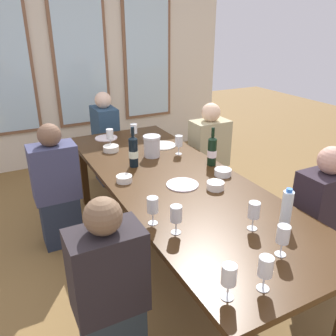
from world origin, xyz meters
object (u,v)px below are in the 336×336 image
at_px(wine_glass_6, 254,211).
at_px(white_plate_1, 183,184).
at_px(tasting_bowl_0, 124,179).
at_px(tasting_bowl_1, 111,148).
at_px(white_plate_0, 163,145).
at_px(metal_pitcher, 152,146).
at_px(wine_glass_1, 229,275).
at_px(wine_glass_5, 283,236).
at_px(wine_bottle_0, 133,151).
at_px(wine_glass_3, 153,206).
at_px(wine_glass_4, 176,215).
at_px(tasting_bowl_2, 215,185).
at_px(seated_person_2, 57,190).
at_px(dining_table, 175,186).
at_px(seated_person_0, 110,296).
at_px(wine_glass_7, 134,130).
at_px(white_plate_2, 106,138).
at_px(water_bottle, 287,208).
at_px(wine_bottle_1, 212,151).
at_px(wine_glass_0, 110,134).
at_px(wine_glass_2, 179,142).
at_px(wine_glass_8, 266,268).
at_px(tasting_bowl_3, 223,172).
at_px(seated_person_1, 319,224).
at_px(seated_person_3, 209,158).
at_px(seated_person_4, 106,141).

bearing_deg(wine_glass_6, white_plate_1, 96.14).
distance_m(tasting_bowl_0, tasting_bowl_1, 0.69).
relative_size(white_plate_0, metal_pitcher, 1.34).
bearing_deg(wine_glass_1, wine_glass_5, 15.83).
distance_m(white_plate_1, wine_bottle_0, 0.55).
distance_m(wine_glass_3, wine_glass_6, 0.59).
bearing_deg(metal_pitcher, wine_glass_4, -108.48).
relative_size(tasting_bowl_2, seated_person_2, 0.11).
distance_m(dining_table, white_plate_0, 0.77).
bearing_deg(seated_person_0, wine_glass_7, 63.63).
height_order(white_plate_2, tasting_bowl_2, tasting_bowl_2).
bearing_deg(tasting_bowl_2, water_bottle, -80.58).
bearing_deg(wine_glass_5, wine_bottle_1, 73.01).
distance_m(white_plate_2, water_bottle, 2.11).
distance_m(wine_glass_4, wine_glass_6, 0.45).
bearing_deg(tasting_bowl_0, wine_bottle_1, -1.82).
height_order(dining_table, metal_pitcher, metal_pitcher).
bearing_deg(wine_glass_0, wine_glass_7, 12.02).
xyz_separation_m(white_plate_0, seated_person_0, (-1.04, -1.45, -0.22)).
distance_m(wine_glass_1, wine_glass_2, 1.78).
relative_size(white_plate_0, wine_glass_4, 1.47).
distance_m(wine_glass_1, wine_glass_8, 0.18).
xyz_separation_m(wine_bottle_1, tasting_bowl_1, (-0.64, 0.70, -0.10)).
relative_size(wine_glass_4, wine_glass_8, 1.00).
xyz_separation_m(wine_glass_3, wine_glass_4, (0.08, -0.15, -0.00)).
bearing_deg(white_plate_2, metal_pitcher, -72.75).
xyz_separation_m(white_plate_2, tasting_bowl_3, (0.53, -1.30, 0.02)).
bearing_deg(white_plate_0, seated_person_1, -70.24).
distance_m(white_plate_2, seated_person_1, 2.15).
xyz_separation_m(wine_bottle_1, wine_glass_1, (-0.79, -1.31, -0.00)).
relative_size(metal_pitcher, wine_bottle_1, 0.59).
relative_size(tasting_bowl_0, seated_person_3, 0.11).
xyz_separation_m(dining_table, wine_glass_4, (-0.34, -0.64, 0.18)).
distance_m(dining_table, seated_person_3, 1.06).
bearing_deg(seated_person_4, metal_pitcher, -87.66).
relative_size(wine_bottle_1, wine_glass_3, 1.86).
distance_m(wine_glass_1, seated_person_0, 0.70).
height_order(tasting_bowl_3, wine_glass_0, wine_glass_0).
distance_m(wine_bottle_1, wine_glass_5, 1.24).
height_order(seated_person_3, seated_person_4, same).
relative_size(wine_glass_1, seated_person_0, 0.16).
bearing_deg(tasting_bowl_1, seated_person_4, 75.71).
distance_m(white_plate_2, wine_glass_7, 0.32).
xyz_separation_m(wine_bottle_0, tasting_bowl_1, (-0.05, 0.43, -0.11)).
bearing_deg(wine_glass_1, seated_person_4, 82.59).
distance_m(wine_glass_1, seated_person_2, 1.94).
distance_m(white_plate_2, tasting_bowl_3, 1.40).
height_order(tasting_bowl_2, wine_glass_1, wine_glass_1).
distance_m(dining_table, seated_person_4, 1.74).
bearing_deg(wine_glass_4, wine_glass_7, 75.94).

